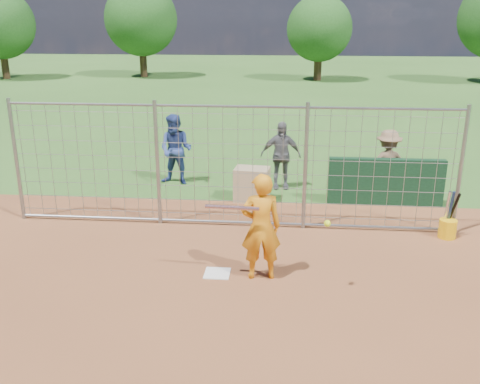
# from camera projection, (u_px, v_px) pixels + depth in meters

# --- Properties ---
(ground) EXTENTS (100.00, 100.00, 0.00)m
(ground) POSITION_uv_depth(u_px,v_px,m) (219.00, 269.00, 9.29)
(ground) COLOR #2D591E
(ground) RESTS_ON ground
(infield_dirt) EXTENTS (18.00, 18.00, 0.00)m
(infield_dirt) POSITION_uv_depth(u_px,v_px,m) (187.00, 380.00, 6.45)
(infield_dirt) COLOR brown
(infield_dirt) RESTS_ON ground
(home_plate) EXTENTS (0.43, 0.43, 0.02)m
(home_plate) POSITION_uv_depth(u_px,v_px,m) (217.00, 273.00, 9.10)
(home_plate) COLOR silver
(home_plate) RESTS_ON ground
(dugout_wall) EXTENTS (2.60, 0.20, 1.10)m
(dugout_wall) POSITION_uv_depth(u_px,v_px,m) (386.00, 182.00, 12.23)
(dugout_wall) COLOR #11381E
(dugout_wall) RESTS_ON ground
(batter) EXTENTS (0.73, 0.54, 1.82)m
(batter) POSITION_uv_depth(u_px,v_px,m) (261.00, 227.00, 8.71)
(batter) COLOR orange
(batter) RESTS_ON ground
(bystander_a) EXTENTS (1.00, 0.84, 1.81)m
(bystander_a) POSITION_uv_depth(u_px,v_px,m) (176.00, 150.00, 13.67)
(bystander_a) COLOR navy
(bystander_a) RESTS_ON ground
(bystander_b) EXTENTS (1.03, 0.49, 1.71)m
(bystander_b) POSITION_uv_depth(u_px,v_px,m) (281.00, 155.00, 13.34)
(bystander_b) COLOR #59595E
(bystander_b) RESTS_ON ground
(bystander_c) EXTENTS (1.14, 0.74, 1.66)m
(bystander_c) POSITION_uv_depth(u_px,v_px,m) (387.00, 164.00, 12.63)
(bystander_c) COLOR brown
(bystander_c) RESTS_ON ground
(equipment_bin) EXTENTS (0.85, 0.63, 0.80)m
(equipment_bin) POSITION_uv_depth(u_px,v_px,m) (252.00, 185.00, 12.54)
(equipment_bin) COLOR tan
(equipment_bin) RESTS_ON ground
(equipment_in_play) EXTENTS (1.96, 0.35, 0.20)m
(equipment_in_play) POSITION_uv_depth(u_px,v_px,m) (255.00, 211.00, 8.33)
(equipment_in_play) COLOR silver
(equipment_in_play) RESTS_ON ground
(bucket_with_bats) EXTENTS (0.34, 0.40, 0.97)m
(bucket_with_bats) POSITION_uv_depth(u_px,v_px,m) (448.00, 226.00, 10.50)
(bucket_with_bats) COLOR #FFB90D
(bucket_with_bats) RESTS_ON ground
(backstop_fence) EXTENTS (9.08, 0.08, 2.60)m
(backstop_fence) POSITION_uv_depth(u_px,v_px,m) (231.00, 168.00, 10.78)
(backstop_fence) COLOR gray
(backstop_fence) RESTS_ON ground
(tree_line) EXTENTS (44.66, 6.72, 6.48)m
(tree_line) POSITION_uv_depth(u_px,v_px,m) (322.00, 22.00, 34.41)
(tree_line) COLOR #3F2B19
(tree_line) RESTS_ON ground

